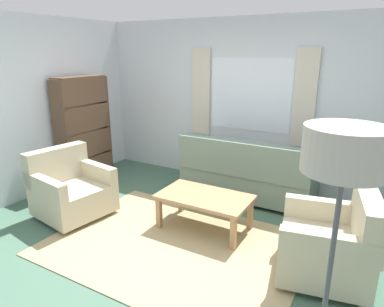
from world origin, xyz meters
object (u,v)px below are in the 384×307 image
object	(u,v)px
couch	(247,174)
coffee_table	(205,200)
standing_lamp	(344,169)
armchair_right	(331,244)
bookshelf	(87,134)
armchair_left	(70,190)

from	to	relation	value
couch	coffee_table	size ratio (longest dim) A/B	1.73
standing_lamp	couch	bearing A→B (deg)	119.04
armchair_right	standing_lamp	xyz separation A→B (m)	(0.11, -1.30, 1.17)
coffee_table	bookshelf	size ratio (longest dim) A/B	0.64
armchair_left	armchair_right	size ratio (longest dim) A/B	0.98
armchair_right	bookshelf	distance (m)	4.02
armchair_right	coffee_table	world-z (taller)	armchair_right
couch	armchair_left	world-z (taller)	couch
bookshelf	standing_lamp	world-z (taller)	standing_lamp
coffee_table	bookshelf	distance (m)	2.54
armchair_left	coffee_table	xyz separation A→B (m)	(1.71, 0.53, 0.03)
couch	coffee_table	xyz separation A→B (m)	(-0.11, -1.12, 0.01)
coffee_table	couch	bearing A→B (deg)	84.28
armchair_right	bookshelf	size ratio (longest dim) A/B	0.57
couch	armchair_left	distance (m)	2.46
armchair_left	standing_lamp	size ratio (longest dim) A/B	0.55
couch	armchair_left	size ratio (longest dim) A/B	1.98
bookshelf	standing_lamp	distance (m)	4.59
coffee_table	standing_lamp	distance (m)	2.48
armchair_left	standing_lamp	xyz separation A→B (m)	(3.29, -1.00, 1.17)
standing_lamp	armchair_right	bearing A→B (deg)	94.95
armchair_right	couch	bearing A→B (deg)	-145.41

